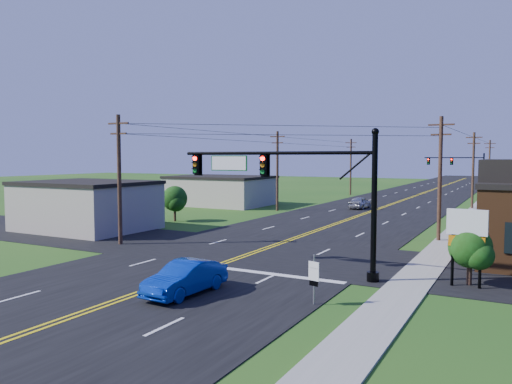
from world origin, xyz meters
The scene contains 21 objects.
ground centered at (0.00, 0.00, 0.00)m, with size 260.00×260.00×0.00m, color #1D4C15.
road_main centered at (0.00, 50.00, 0.02)m, with size 16.00×220.00×0.04m, color black.
road_cross centered at (0.00, 12.00, 0.02)m, with size 70.00×10.00×0.04m, color black.
sidewalk centered at (10.50, 40.00, 0.04)m, with size 2.00×160.00×0.08m, color gray.
signal_mast_main centered at (4.34, 8.00, 4.75)m, with size 11.30×0.60×7.48m.
signal_mast_far centered at (4.44, 80.00, 4.55)m, with size 10.98×0.60×7.48m.
cream_bldg_near centered at (-17.00, 14.00, 2.06)m, with size 10.20×8.20×4.10m.
cream_bldg_far centered at (-19.00, 38.00, 1.86)m, with size 12.20×9.20×3.70m.
utility_pole_left_a centered at (-9.50, 10.00, 4.72)m, with size 1.80×0.28×9.00m.
utility_pole_left_b centered at (-9.50, 35.00, 4.72)m, with size 1.80×0.28×9.00m.
utility_pole_left_c centered at (-9.50, 62.00, 4.72)m, with size 1.80×0.28×9.00m.
utility_pole_right_a centered at (9.80, 22.00, 4.72)m, with size 1.80×0.28×9.00m.
utility_pole_right_b centered at (9.80, 48.00, 4.72)m, with size 1.80×0.28×9.00m.
utility_pole_right_c centered at (9.80, 78.00, 4.72)m, with size 1.80×0.28×9.00m.
shrub_corner centered at (13.00, 9.50, 1.85)m, with size 2.00×2.00×2.86m.
tree_left centered at (-14.00, 22.00, 2.16)m, with size 2.40×2.40×3.37m.
blue_car centered at (2.11, 1.82, 0.72)m, with size 1.53×4.40×1.45m, color #072DA4.
distant_car centered at (-1.83, 41.48, 0.71)m, with size 1.68×4.17×1.42m, color #AEAEB3.
route_sign centered at (7.67, 3.07, 1.22)m, with size 0.51×0.17×2.10m.
stop_sign centered at (12.60, 16.98, 1.54)m, with size 0.76×0.10×2.14m.
pylon_sign centered at (12.89, 9.00, 2.68)m, with size 1.80×0.34×3.67m.
Camera 1 is at (15.15, -15.79, 6.08)m, focal length 35.00 mm.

